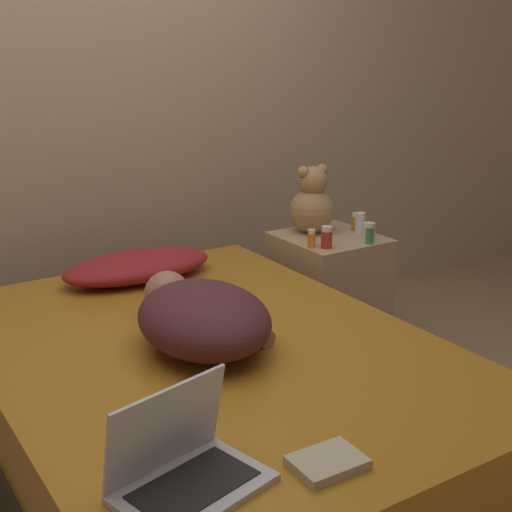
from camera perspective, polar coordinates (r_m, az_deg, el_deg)
The scene contains 15 objects.
ground_plane at distance 2.55m, azimuth -3.59°, elevation -17.06°, with size 12.00×12.00×0.00m, color #937551.
wall_back at distance 3.24m, azimuth -15.03°, elevation 14.30°, with size 8.00×0.06×2.60m.
bed at distance 2.42m, azimuth -3.70°, elevation -12.36°, with size 1.36×1.90×0.49m.
nightstand at distance 3.33m, azimuth 5.78°, elevation -3.11°, with size 0.42×0.44×0.57m.
pillow at distance 2.93m, azimuth -9.43°, elevation -0.80°, with size 0.62×0.31×0.11m.
person_lying at distance 2.27m, azimuth -4.42°, elevation -4.83°, with size 0.44×0.67×0.21m.
laptop at distance 1.63m, azimuth -5.85°, elevation -16.29°, with size 0.37×0.29×0.23m.
teddy_bear at distance 3.27m, azimuth 4.51°, elevation 4.22°, with size 0.20×0.20×0.31m.
bottle_green at distance 3.14m, azimuth 9.09°, elevation 1.79°, with size 0.04×0.04×0.09m.
bottle_white at distance 3.30m, azimuth 8.35°, elevation 2.62°, with size 0.05×0.05×0.10m.
bottle_amber at distance 3.35m, azimuth 7.94°, elevation 2.73°, with size 0.03×0.03×0.08m.
bottle_clear at distance 3.22m, azimuth 9.05°, elevation 2.01°, with size 0.05×0.05×0.07m.
bottle_orange at distance 3.05m, azimuth 4.46°, elevation 1.39°, with size 0.03×0.03×0.08m.
bottle_red at distance 3.05m, azimuth 5.67°, elevation 1.48°, with size 0.05×0.05×0.10m.
book at distance 1.71m, azimuth 5.74°, elevation -16.11°, with size 0.17×0.13×0.02m.
Camera 1 is at (-1.00, -1.85, 1.43)m, focal length 50.00 mm.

